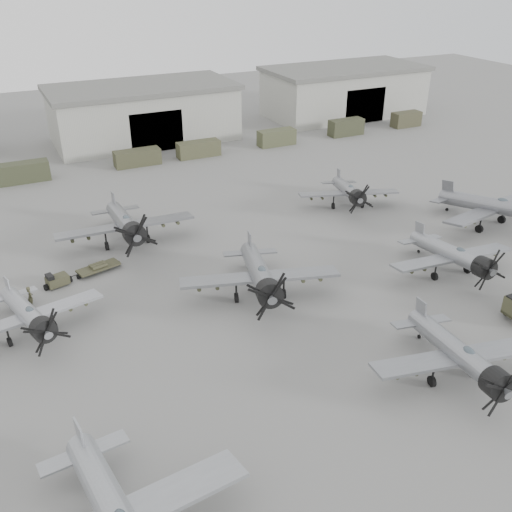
# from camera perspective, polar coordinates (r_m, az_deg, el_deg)

# --- Properties ---
(ground) EXTENTS (220.00, 220.00, 0.00)m
(ground) POSITION_cam_1_polar(r_m,az_deg,el_deg) (44.90, 11.77, -9.17)
(ground) COLOR slate
(ground) RESTS_ON ground
(hangar_center) EXTENTS (29.00, 14.80, 8.70)m
(hangar_center) POSITION_cam_1_polar(r_m,az_deg,el_deg) (95.17, -11.19, 13.88)
(hangar_center) COLOR #A8A99E
(hangar_center) RESTS_ON ground
(hangar_right) EXTENTS (29.00, 14.80, 8.70)m
(hangar_right) POSITION_cam_1_polar(r_m,az_deg,el_deg) (110.80, 8.80, 16.02)
(hangar_right) COLOR #A8A99E
(hangar_right) RESTS_ON ground
(support_truck_2) EXTENTS (6.49, 2.20, 2.60)m
(support_truck_2) POSITION_cam_1_polar(r_m,az_deg,el_deg) (81.68, -22.21, 7.76)
(support_truck_2) COLOR #373B26
(support_truck_2) RESTS_ON ground
(support_truck_3) EXTENTS (6.52, 2.20, 2.25)m
(support_truck_3) POSITION_cam_1_polar(r_m,az_deg,el_deg) (83.79, -11.78, 9.61)
(support_truck_3) COLOR #3D3D28
(support_truck_3) RESTS_ON ground
(support_truck_4) EXTENTS (6.40, 2.20, 2.28)m
(support_truck_4) POSITION_cam_1_polar(r_m,az_deg,el_deg) (86.33, -5.77, 10.60)
(support_truck_4) COLOR #45462D
(support_truck_4) RESTS_ON ground
(support_truck_5) EXTENTS (5.97, 2.20, 2.44)m
(support_truck_5) POSITION_cam_1_polar(r_m,az_deg,el_deg) (91.39, 2.07, 11.76)
(support_truck_5) COLOR #454930
(support_truck_5) RESTS_ON ground
(support_truck_6) EXTENTS (5.88, 2.20, 2.64)m
(support_truck_6) POSITION_cam_1_polar(r_m,az_deg,el_deg) (97.89, 8.99, 12.60)
(support_truck_6) COLOR #363925
(support_truck_6) RESTS_ON ground
(support_truck_7) EXTENTS (5.18, 2.20, 2.51)m
(support_truck_7) POSITION_cam_1_polar(r_m,az_deg,el_deg) (105.32, 14.78, 13.09)
(support_truck_7) COLOR #3E3D29
(support_truck_7) RESTS_ON ground
(aircraft_near_1) EXTENTS (12.75, 11.47, 5.06)m
(aircraft_near_1) POSITION_cam_1_polar(r_m,az_deg,el_deg) (42.10, 19.90, -9.37)
(aircraft_near_1) COLOR gray
(aircraft_near_1) RESTS_ON ground
(aircraft_mid_0) EXTENTS (11.76, 10.58, 4.67)m
(aircraft_mid_0) POSITION_cam_1_polar(r_m,az_deg,el_deg) (47.34, -21.75, -5.53)
(aircraft_mid_0) COLOR #9FA1A8
(aircraft_mid_0) RESTS_ON ground
(aircraft_mid_1) EXTENTS (13.82, 12.44, 5.52)m
(aircraft_mid_1) POSITION_cam_1_polar(r_m,az_deg,el_deg) (48.46, 0.45, -1.95)
(aircraft_mid_1) COLOR gray
(aircraft_mid_1) RESTS_ON ground
(aircraft_mid_2) EXTENTS (12.33, 11.09, 4.91)m
(aircraft_mid_2) POSITION_cam_1_polar(r_m,az_deg,el_deg) (55.31, 19.30, 0.04)
(aircraft_mid_2) COLOR gray
(aircraft_mid_2) RESTS_ON ground
(aircraft_mid_3) EXTENTS (14.02, 12.62, 5.56)m
(aircraft_mid_3) POSITION_cam_1_polar(r_m,az_deg,el_deg) (67.03, 22.84, 4.57)
(aircraft_mid_3) COLOR gray
(aircraft_mid_3) RESTS_ON ground
(aircraft_far_0) EXTENTS (14.09, 12.68, 5.64)m
(aircraft_far_0) POSITION_cam_1_polar(r_m,az_deg,el_deg) (59.15, -12.89, 3.16)
(aircraft_far_0) COLOR gray
(aircraft_far_0) RESTS_ON ground
(aircraft_far_1) EXTENTS (11.66, 10.51, 4.69)m
(aircraft_far_1) POSITION_cam_1_polar(r_m,az_deg,el_deg) (67.91, 9.31, 6.39)
(aircraft_far_1) COLOR gray
(aircraft_far_1) RESTS_ON ground
(tug_trailer) EXTENTS (7.06, 3.01, 1.40)m
(tug_trailer) POSITION_cam_1_polar(r_m,az_deg,el_deg) (55.07, -17.79, -1.86)
(tug_trailer) COLOR #393825
(tug_trailer) RESTS_ON ground
(ground_crew) EXTENTS (0.61, 0.79, 1.94)m
(ground_crew) POSITION_cam_1_polar(r_m,az_deg,el_deg) (52.12, -21.65, -3.79)
(ground_crew) COLOR #403F29
(ground_crew) RESTS_ON ground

